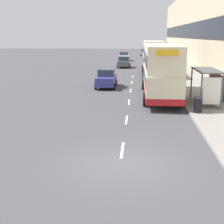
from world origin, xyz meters
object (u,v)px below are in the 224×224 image
bus_shelter (210,80)px  car_0 (124,56)px  car_2 (124,62)px  litter_bin (198,105)px  car_1 (106,78)px  car_3 (144,52)px  double_decker_bus_near (161,70)px  pedestrian_1 (224,90)px  double_decker_bus_ahead (154,57)px

bus_shelter → car_0: (-7.99, 41.46, -1.00)m
car_2 → litter_bin: bearing=101.5°
car_1 → car_2: 19.70m
bus_shelter → car_1: bearing=136.5°
litter_bin → car_1: bearing=123.7°
car_2 → car_3: size_ratio=0.98×
double_decker_bus_near → litter_bin: (2.08, -5.68, -1.62)m
car_1 → pedestrian_1: bearing=143.5°
double_decker_bus_ahead → litter_bin: double_decker_bus_ahead is taller
double_decker_bus_ahead → car_0: 23.96m
double_decker_bus_near → car_1: double_decker_bus_near is taller
pedestrian_1 → double_decker_bus_ahead: bearing=104.4°
pedestrian_1 → car_1: bearing=143.5°
bus_shelter → car_3: (-3.59, 57.29, -1.02)m
car_0 → car_3: car_0 is taller
double_decker_bus_near → car_2: double_decker_bus_near is taller
car_2 → car_3: bearing=-97.3°
pedestrian_1 → litter_bin: size_ratio=1.69×
bus_shelter → double_decker_bus_ahead: bearing=99.9°
double_decker_bus_ahead → pedestrian_1: 17.86m
double_decker_bus_ahead → bus_shelter: bearing=-80.1°
double_decker_bus_near → car_3: bearing=90.3°
car_1 → bus_shelter: bearing=136.5°
car_0 → car_3: bearing=-105.5°
double_decker_bus_near → pedestrian_1: bearing=-25.9°
double_decker_bus_near → car_1: 7.04m
car_2 → double_decker_bus_ahead: bearing=114.1°
double_decker_bus_near → double_decker_bus_ahead: 15.03m
double_decker_bus_ahead → car_1: 11.50m
double_decker_bus_near → pedestrian_1: size_ratio=6.28×
double_decker_bus_near → litter_bin: size_ratio=10.59×
pedestrian_1 → litter_bin: bearing=-125.8°
pedestrian_1 → litter_bin: pedestrian_1 is taller
double_decker_bus_ahead → car_1: (-5.08, -10.22, -1.39)m
bus_shelter → pedestrian_1: bearing=31.6°
bus_shelter → car_2: bearing=105.0°
car_2 → pedestrian_1: 28.09m
car_3 → double_decker_bus_ahead: bearing=-89.4°
bus_shelter → car_0: bus_shelter is taller
litter_bin → pedestrian_1: bearing=54.2°
car_0 → car_1: bearing=89.6°
car_2 → car_1: bearing=87.5°
car_3 → litter_bin: car_3 is taller
bus_shelter → litter_bin: bus_shelter is taller
bus_shelter → double_decker_bus_ahead: (-3.15, 18.04, 0.41)m
double_decker_bus_ahead → car_0: double_decker_bus_ahead is taller
double_decker_bus_near → car_3: double_decker_bus_near is taller
bus_shelter → car_1: size_ratio=0.98×
bus_shelter → pedestrian_1: bus_shelter is taller
bus_shelter → car_2: 28.50m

